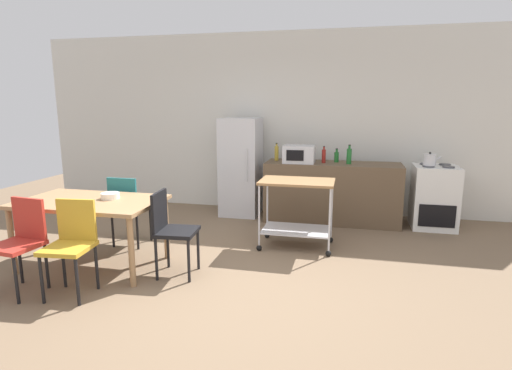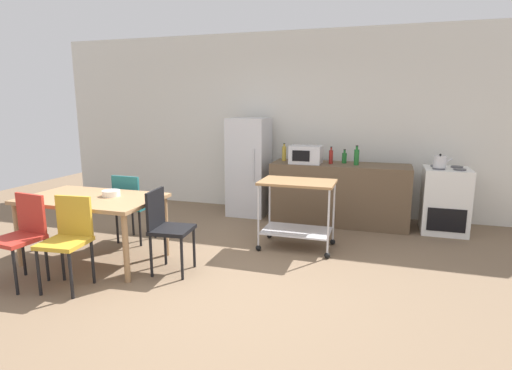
{
  "view_description": "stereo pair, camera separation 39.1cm",
  "coord_description": "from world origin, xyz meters",
  "px_view_note": "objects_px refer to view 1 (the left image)",
  "views": [
    {
      "loc": [
        1.13,
        -3.54,
        1.78
      ],
      "look_at": [
        0.04,
        1.2,
        0.8
      ],
      "focal_mm": 28.68,
      "sensor_mm": 36.0,
      "label": 1
    },
    {
      "loc": [
        1.51,
        -3.44,
        1.78
      ],
      "look_at": [
        0.04,
        1.2,
        0.8
      ],
      "focal_mm": 28.68,
      "sensor_mm": 36.0,
      "label": 2
    }
  ],
  "objects_px": {
    "dining_table": "(91,207)",
    "bottle_sparkling_water": "(277,153)",
    "chair_red": "(21,239)",
    "stove_oven": "(434,197)",
    "bottle_sesame_oil": "(324,156)",
    "microwave": "(299,154)",
    "chair_teal": "(128,206)",
    "bottle_soda": "(349,156)",
    "bottle_olive_oil": "(336,157)",
    "fruit_bowl": "(110,196)",
    "kitchen_cart": "(297,202)",
    "chair_mustard": "(71,241)",
    "refrigerator": "(241,167)",
    "chair_black": "(171,227)",
    "kettle": "(430,160)"
  },
  "relations": [
    {
      "from": "bottle_sparkling_water",
      "to": "fruit_bowl",
      "type": "distance_m",
      "value": 2.75
    },
    {
      "from": "chair_mustard",
      "to": "microwave",
      "type": "distance_m",
      "value": 3.43
    },
    {
      "from": "chair_black",
      "to": "microwave",
      "type": "xyz_separation_m",
      "value": [
        1.04,
        2.29,
        0.51
      ]
    },
    {
      "from": "chair_mustard",
      "to": "stove_oven",
      "type": "xyz_separation_m",
      "value": [
        3.71,
        3.01,
        -0.07
      ]
    },
    {
      "from": "bottle_olive_oil",
      "to": "chair_black",
      "type": "bearing_deg",
      "value": -122.53
    },
    {
      "from": "stove_oven",
      "to": "bottle_soda",
      "type": "relative_size",
      "value": 3.24
    },
    {
      "from": "chair_mustard",
      "to": "fruit_bowl",
      "type": "distance_m",
      "value": 0.79
    },
    {
      "from": "bottle_olive_oil",
      "to": "kettle",
      "type": "height_order",
      "value": "kettle"
    },
    {
      "from": "chair_black",
      "to": "chair_mustard",
      "type": "bearing_deg",
      "value": 125.4
    },
    {
      "from": "stove_oven",
      "to": "bottle_soda",
      "type": "distance_m",
      "value": 1.35
    },
    {
      "from": "refrigerator",
      "to": "kitchen_cart",
      "type": "height_order",
      "value": "refrigerator"
    },
    {
      "from": "bottle_sparkling_water",
      "to": "bottle_sesame_oil",
      "type": "bearing_deg",
      "value": -7.99
    },
    {
      "from": "chair_red",
      "to": "bottle_olive_oil",
      "type": "xyz_separation_m",
      "value": [
        2.81,
        3.15,
        0.46
      ]
    },
    {
      "from": "chair_red",
      "to": "stove_oven",
      "type": "bearing_deg",
      "value": 42.47
    },
    {
      "from": "chair_red",
      "to": "kettle",
      "type": "relative_size",
      "value": 3.71
    },
    {
      "from": "bottle_sparkling_water",
      "to": "chair_red",
      "type": "bearing_deg",
      "value": -121.11
    },
    {
      "from": "microwave",
      "to": "bottle_olive_oil",
      "type": "bearing_deg",
      "value": 19.37
    },
    {
      "from": "microwave",
      "to": "bottle_sesame_oil",
      "type": "height_order",
      "value": "microwave"
    },
    {
      "from": "kitchen_cart",
      "to": "bottle_soda",
      "type": "height_order",
      "value": "bottle_soda"
    },
    {
      "from": "fruit_bowl",
      "to": "bottle_sparkling_water",
      "type": "bearing_deg",
      "value": 58.57
    },
    {
      "from": "stove_oven",
      "to": "kitchen_cart",
      "type": "relative_size",
      "value": 1.01
    },
    {
      "from": "dining_table",
      "to": "refrigerator",
      "type": "distance_m",
      "value": 2.67
    },
    {
      "from": "chair_red",
      "to": "bottle_olive_oil",
      "type": "distance_m",
      "value": 4.24
    },
    {
      "from": "dining_table",
      "to": "bottle_sparkling_water",
      "type": "height_order",
      "value": "bottle_sparkling_water"
    },
    {
      "from": "kettle",
      "to": "refrigerator",
      "type": "bearing_deg",
      "value": 176.3
    },
    {
      "from": "bottle_sesame_oil",
      "to": "bottle_olive_oil",
      "type": "distance_m",
      "value": 0.22
    },
    {
      "from": "microwave",
      "to": "bottle_soda",
      "type": "relative_size",
      "value": 1.62
    },
    {
      "from": "bottle_soda",
      "to": "bottle_olive_oil",
      "type": "bearing_deg",
      "value": 141.43
    },
    {
      "from": "fruit_bowl",
      "to": "kitchen_cart",
      "type": "bearing_deg",
      "value": 27.66
    },
    {
      "from": "chair_teal",
      "to": "chair_mustard",
      "type": "xyz_separation_m",
      "value": [
        0.18,
        -1.32,
        0.0
      ]
    },
    {
      "from": "bottle_soda",
      "to": "fruit_bowl",
      "type": "height_order",
      "value": "bottle_soda"
    },
    {
      "from": "chair_black",
      "to": "refrigerator",
      "type": "height_order",
      "value": "refrigerator"
    },
    {
      "from": "refrigerator",
      "to": "kettle",
      "type": "height_order",
      "value": "refrigerator"
    },
    {
      "from": "stove_oven",
      "to": "bottle_sesame_oil",
      "type": "distance_m",
      "value": 1.68
    },
    {
      "from": "refrigerator",
      "to": "chair_mustard",
      "type": "bearing_deg",
      "value": -104.61
    },
    {
      "from": "chair_mustard",
      "to": "bottle_olive_oil",
      "type": "xyz_separation_m",
      "value": [
        2.3,
        3.09,
        0.46
      ]
    },
    {
      "from": "kettle",
      "to": "bottle_sesame_oil",
      "type": "bearing_deg",
      "value": 177.73
    },
    {
      "from": "chair_black",
      "to": "fruit_bowl",
      "type": "height_order",
      "value": "chair_black"
    },
    {
      "from": "dining_table",
      "to": "bottle_sparkling_water",
      "type": "xyz_separation_m",
      "value": [
        1.61,
        2.44,
        0.35
      ]
    },
    {
      "from": "chair_red",
      "to": "bottle_sparkling_water",
      "type": "xyz_separation_m",
      "value": [
        1.89,
        3.13,
        0.5
      ]
    },
    {
      "from": "chair_black",
      "to": "kitchen_cart",
      "type": "relative_size",
      "value": 0.98
    },
    {
      "from": "kettle",
      "to": "bottle_olive_oil",
      "type": "bearing_deg",
      "value": 172.11
    },
    {
      "from": "bottle_sparkling_water",
      "to": "chair_teal",
      "type": "bearing_deg",
      "value": -131.72
    },
    {
      "from": "chair_black",
      "to": "chair_teal",
      "type": "bearing_deg",
      "value": 46.88
    },
    {
      "from": "microwave",
      "to": "chair_teal",
      "type": "bearing_deg",
      "value": -140.77
    },
    {
      "from": "stove_oven",
      "to": "bottle_sesame_oil",
      "type": "bearing_deg",
      "value": -178.54
    },
    {
      "from": "dining_table",
      "to": "fruit_bowl",
      "type": "xyz_separation_m",
      "value": [
        0.18,
        0.1,
        0.11
      ]
    },
    {
      "from": "kettle",
      "to": "chair_red",
      "type": "bearing_deg",
      "value": -144.01
    },
    {
      "from": "bottle_sesame_oil",
      "to": "bottle_soda",
      "type": "xyz_separation_m",
      "value": [
        0.37,
        -0.03,
        0.01
      ]
    },
    {
      "from": "chair_teal",
      "to": "chair_mustard",
      "type": "height_order",
      "value": "same"
    }
  ]
}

